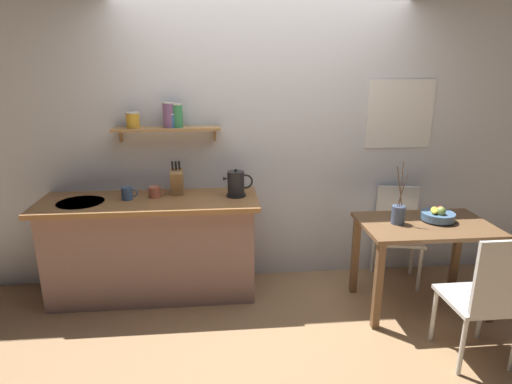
# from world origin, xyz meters

# --- Properties ---
(ground_plane) EXTENTS (14.00, 14.00, 0.00)m
(ground_plane) POSITION_xyz_m (0.00, 0.00, 0.00)
(ground_plane) COLOR #A87F56
(back_wall) EXTENTS (6.80, 0.11, 2.70)m
(back_wall) POSITION_xyz_m (0.20, 0.65, 1.35)
(back_wall) COLOR silver
(back_wall) RESTS_ON ground_plane
(kitchen_counter) EXTENTS (1.83, 0.63, 0.89)m
(kitchen_counter) POSITION_xyz_m (-1.00, 0.32, 0.45)
(kitchen_counter) COLOR gray
(kitchen_counter) RESTS_ON ground_plane
(wall_shelf) EXTENTS (0.91, 0.20, 0.34)m
(wall_shelf) POSITION_xyz_m (-0.85, 0.49, 1.52)
(wall_shelf) COLOR tan
(dining_table) EXTENTS (1.04, 0.65, 0.75)m
(dining_table) POSITION_xyz_m (1.25, -0.09, 0.63)
(dining_table) COLOR brown
(dining_table) RESTS_ON ground_plane
(dining_chair_near) EXTENTS (0.43, 0.43, 0.97)m
(dining_chair_near) POSITION_xyz_m (1.32, -0.84, 0.53)
(dining_chair_near) COLOR silver
(dining_chair_near) RESTS_ON ground_plane
(dining_chair_far) EXTENTS (0.50, 0.47, 0.89)m
(dining_chair_far) POSITION_xyz_m (1.24, 0.41, 0.50)
(dining_chair_far) COLOR white
(dining_chair_far) RESTS_ON ground_plane
(fruit_bowl) EXTENTS (0.27, 0.27, 0.14)m
(fruit_bowl) POSITION_xyz_m (1.36, -0.05, 0.80)
(fruit_bowl) COLOR #51759E
(fruit_bowl) RESTS_ON dining_table
(twig_vase) EXTENTS (0.11, 0.11, 0.50)m
(twig_vase) POSITION_xyz_m (1.01, -0.08, 0.83)
(twig_vase) COLOR #475675
(twig_vase) RESTS_ON dining_table
(electric_kettle) EXTENTS (0.26, 0.17, 0.24)m
(electric_kettle) POSITION_xyz_m (-0.26, 0.33, 1.00)
(electric_kettle) COLOR black
(electric_kettle) RESTS_ON kitchen_counter
(knife_block) EXTENTS (0.10, 0.17, 0.30)m
(knife_block) POSITION_xyz_m (-0.77, 0.42, 1.01)
(knife_block) COLOR tan
(knife_block) RESTS_ON kitchen_counter
(coffee_mug_by_sink) EXTENTS (0.14, 0.09, 0.10)m
(coffee_mug_by_sink) POSITION_xyz_m (-1.18, 0.32, 0.95)
(coffee_mug_by_sink) COLOR #3D5B89
(coffee_mug_by_sink) RESTS_ON kitchen_counter
(coffee_mug_spare) EXTENTS (0.13, 0.09, 0.09)m
(coffee_mug_spare) POSITION_xyz_m (-0.96, 0.37, 0.94)
(coffee_mug_spare) COLOR #C6664C
(coffee_mug_spare) RESTS_ON kitchen_counter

